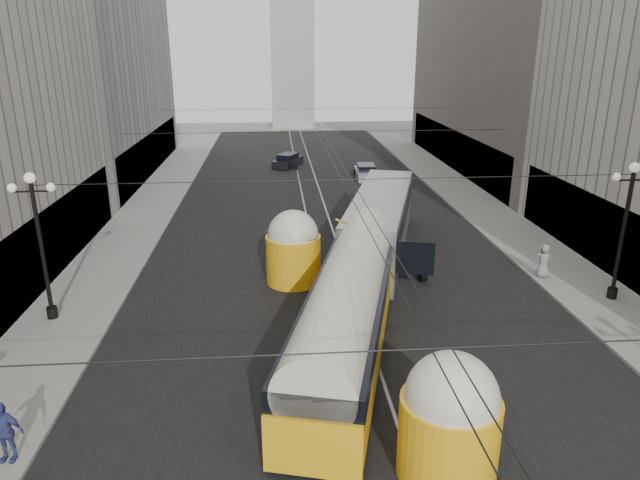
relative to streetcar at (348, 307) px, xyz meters
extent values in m
cube|color=black|center=(0.22, 18.00, -1.84)|extent=(20.00, 85.00, 0.02)
cube|color=gray|center=(-11.78, 21.50, -1.77)|extent=(4.00, 72.00, 0.15)
cube|color=gray|center=(12.22, 21.50, -1.77)|extent=(4.00, 72.00, 0.15)
cube|color=gray|center=(-0.53, 18.00, -1.84)|extent=(0.12, 85.00, 0.04)
cube|color=gray|center=(0.97, 18.00, -1.84)|extent=(0.12, 85.00, 0.04)
cube|color=black|center=(-13.83, 9.50, 0.16)|extent=(0.10, 18.00, 3.60)
cube|color=#999999|center=(-19.78, 33.50, 12.16)|extent=(12.00, 28.00, 28.00)
cube|color=black|center=(-13.83, 33.50, 0.16)|extent=(0.10, 25.20, 3.60)
cube|color=black|center=(14.27, 7.50, 0.16)|extent=(0.10, 18.00, 3.60)
cube|color=black|center=(14.27, 33.50, 0.16)|extent=(0.10, 28.80, 3.60)
cube|color=#B2AFA8|center=(0.22, 65.50, 10.16)|extent=(6.00, 6.00, 24.00)
cylinder|color=black|center=(-12.38, 3.50, 1.31)|extent=(0.18, 0.18, 6.00)
cylinder|color=black|center=(-12.38, 3.50, -1.44)|extent=(0.44, 0.44, 0.50)
cylinder|color=black|center=(-12.38, 3.50, 3.91)|extent=(1.60, 0.08, 0.08)
sphere|color=white|center=(-12.38, 3.50, 4.46)|extent=(0.44, 0.44, 0.44)
sphere|color=white|center=(-13.13, 3.50, 4.06)|extent=(0.36, 0.36, 0.36)
sphere|color=white|center=(-11.63, 3.50, 4.06)|extent=(0.36, 0.36, 0.36)
cylinder|color=black|center=(12.82, 3.50, 1.31)|extent=(0.18, 0.18, 6.00)
cylinder|color=black|center=(12.82, 3.50, -1.44)|extent=(0.44, 0.44, 0.50)
cylinder|color=black|center=(12.82, 3.50, 3.91)|extent=(1.60, 0.08, 0.08)
sphere|color=white|center=(12.82, 3.50, 4.46)|extent=(0.44, 0.44, 0.44)
sphere|color=white|center=(12.07, 3.50, 4.06)|extent=(0.36, 0.36, 0.36)
cylinder|color=black|center=(0.22, -10.50, 4.16)|extent=(25.00, 0.03, 0.03)
cylinder|color=black|center=(0.22, 3.50, 4.16)|extent=(25.00, 0.03, 0.03)
cylinder|color=black|center=(0.22, 17.50, 4.16)|extent=(25.00, 0.03, 0.03)
cylinder|color=black|center=(0.22, 31.50, 4.16)|extent=(25.00, 0.03, 0.03)
cylinder|color=black|center=(0.22, 21.50, 3.96)|extent=(0.03, 72.00, 0.03)
cylinder|color=black|center=(0.62, 21.50, 3.96)|extent=(0.03, 72.00, 0.03)
cube|color=yellow|center=(0.00, 0.00, -0.74)|extent=(6.37, 14.86, 1.78)
cube|color=black|center=(0.00, 0.00, -1.58)|extent=(6.26, 14.44, 0.31)
cube|color=black|center=(0.00, 0.00, 0.41)|extent=(6.34, 14.66, 0.89)
cylinder|color=silver|center=(0.00, 0.00, 0.72)|extent=(6.01, 14.57, 2.41)
cylinder|color=yellow|center=(1.84, -6.99, -0.64)|extent=(2.72, 2.72, 2.41)
sphere|color=silver|center=(1.84, -6.99, 0.62)|extent=(2.51, 2.51, 2.51)
cylinder|color=yellow|center=(-1.85, 6.99, -0.64)|extent=(2.72, 2.72, 2.41)
sphere|color=silver|center=(-1.85, 6.99, 0.62)|extent=(2.51, 2.51, 2.51)
sphere|color=#FFF2BF|center=(2.14, -8.10, -0.95)|extent=(0.36, 0.36, 0.36)
cube|color=#95999A|center=(3.24, 11.03, -0.12)|extent=(6.40, 13.54, 3.32)
cube|color=black|center=(3.24, 11.03, 0.43)|extent=(6.29, 13.10, 1.22)
cube|color=black|center=(3.24, 4.43, 0.26)|extent=(2.47, 0.81, 1.55)
cylinder|color=black|center=(1.85, 6.57, -1.29)|extent=(0.30, 1.11, 1.11)
cylinder|color=black|center=(4.62, 6.57, -1.29)|extent=(0.30, 1.11, 1.11)
cylinder|color=black|center=(1.85, 15.48, -1.29)|extent=(0.30, 1.11, 1.11)
cylinder|color=black|center=(4.62, 15.48, -1.29)|extent=(0.30, 1.11, 1.11)
cube|color=#B9B9B9|center=(5.43, 29.86, -1.40)|extent=(1.89, 4.21, 0.73)
cube|color=black|center=(5.43, 29.86, -0.88)|extent=(1.60, 2.34, 0.69)
cylinder|color=black|center=(4.66, 28.46, -1.55)|extent=(0.22, 0.59, 0.59)
cylinder|color=black|center=(6.19, 28.46, -1.55)|extent=(0.22, 0.59, 0.59)
cylinder|color=black|center=(4.66, 31.27, -1.55)|extent=(0.22, 0.59, 0.59)
cylinder|color=black|center=(6.19, 31.27, -1.55)|extent=(0.22, 0.59, 0.59)
cube|color=black|center=(-1.34, 35.88, -1.41)|extent=(3.23, 4.41, 0.72)
cube|color=black|center=(-1.34, 35.88, -0.89)|extent=(2.28, 2.66, 0.68)
cylinder|color=black|center=(-2.09, 34.50, -1.55)|extent=(0.22, 0.58, 0.58)
cylinder|color=black|center=(-0.58, 34.50, -1.55)|extent=(0.22, 0.58, 0.58)
cylinder|color=black|center=(-2.09, 37.27, -1.55)|extent=(0.22, 0.58, 0.58)
cylinder|color=black|center=(-0.58, 37.27, -1.55)|extent=(0.22, 0.58, 0.58)
imported|color=gray|center=(10.72, 6.25, -0.82)|extent=(0.91, 0.64, 1.74)
imported|color=#3E4687|center=(-10.38, -5.59, -0.76)|extent=(1.14, 0.72, 1.86)
camera|label=1|loc=(-2.66, -19.55, 9.43)|focal=32.00mm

